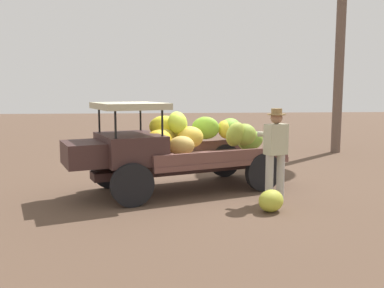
% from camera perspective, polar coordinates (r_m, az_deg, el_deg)
% --- Properties ---
extents(ground_plane, '(60.00, 60.00, 0.00)m').
position_cam_1_polar(ground_plane, '(8.97, -1.33, -5.93)').
color(ground_plane, brown).
extents(truck, '(4.66, 2.94, 1.84)m').
position_cam_1_polar(truck, '(8.49, -2.89, -0.28)').
color(truck, '#3D2624').
rests_on(truck, ground).
extents(farmer, '(0.56, 0.52, 1.74)m').
position_cam_1_polar(farmer, '(7.79, 11.51, -0.64)').
color(farmer, '#B3AEA8').
rests_on(farmer, ground).
extents(loose_banana_bunch, '(0.64, 0.63, 0.38)m').
position_cam_1_polar(loose_banana_bunch, '(7.25, 10.91, -7.74)').
color(loose_banana_bunch, gold).
rests_on(loose_banana_bunch, ground).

